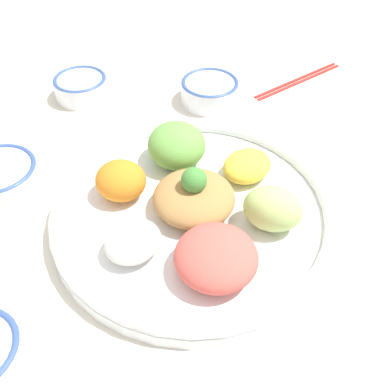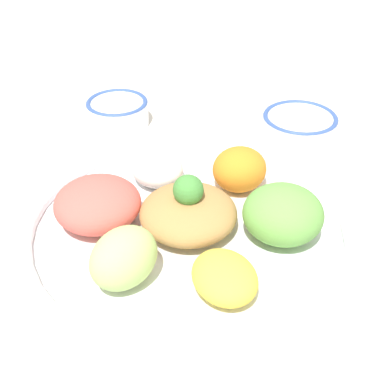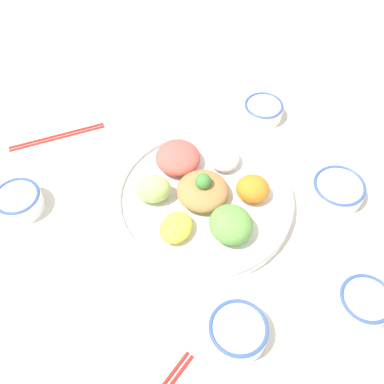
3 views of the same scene
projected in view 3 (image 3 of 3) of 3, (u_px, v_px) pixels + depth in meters
The scene contains 9 objects.
ground_plane at pixel (213, 202), 0.99m from camera, with size 2.40×2.40×0.00m, color silver.
salad_platter at pixel (202, 195), 0.96m from camera, with size 0.39×0.39×0.09m.
sauce_bowl_red at pixel (263, 110), 1.13m from camera, with size 0.10×0.10×0.04m.
rice_bowl_blue at pixel (238, 331), 0.79m from camera, with size 0.11×0.11×0.04m.
sauce_bowl_dark at pixel (338, 189), 0.98m from camera, with size 0.11×0.11×0.04m.
rice_bowl_plain at pixel (365, 302), 0.82m from camera, with size 0.10×0.10×0.04m.
sauce_bowl_far at pixel (19, 201), 0.96m from camera, with size 0.10×0.10×0.05m.
chopsticks_pair_near at pixel (57, 136), 1.10m from camera, with size 0.21×0.13×0.01m.
serving_spoon_main at pixel (330, 376), 0.76m from camera, with size 0.12×0.07×0.01m.
Camera 3 is at (-0.46, -0.34, 0.80)m, focal length 42.00 mm.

